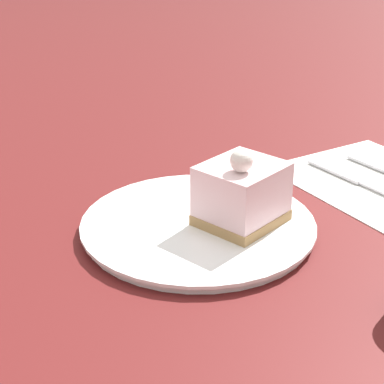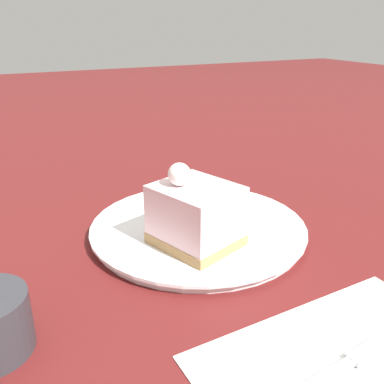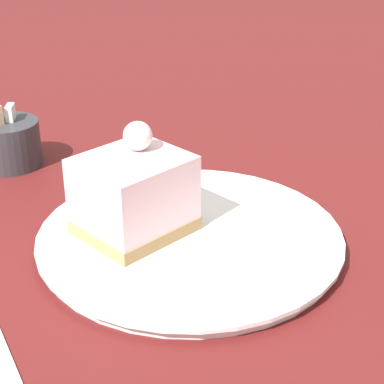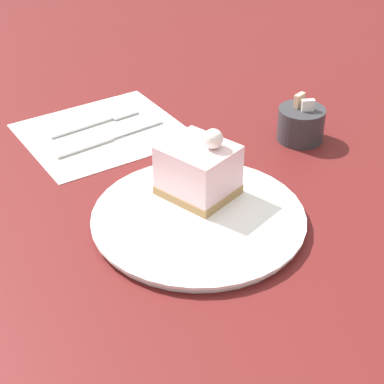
% 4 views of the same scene
% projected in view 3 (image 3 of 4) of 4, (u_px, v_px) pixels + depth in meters
% --- Properties ---
extents(ground_plane, '(4.00, 4.00, 0.00)m').
position_uv_depth(ground_plane, '(180.00, 261.00, 0.57)').
color(ground_plane, '#5B1919').
extents(plate, '(0.28, 0.28, 0.01)m').
position_uv_depth(plate, '(190.00, 238.00, 0.59)').
color(plate, white).
rests_on(plate, ground_plane).
extents(cake_slice, '(0.11, 0.11, 0.10)m').
position_uv_depth(cake_slice, '(134.00, 194.00, 0.57)').
color(cake_slice, '#AD8451').
rests_on(cake_slice, plate).
extents(sugar_bowl, '(0.07, 0.07, 0.08)m').
position_uv_depth(sugar_bowl, '(8.00, 143.00, 0.74)').
color(sugar_bowl, '#333338').
rests_on(sugar_bowl, ground_plane).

